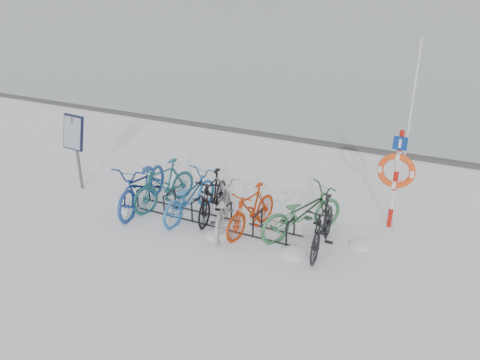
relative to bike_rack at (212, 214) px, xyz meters
name	(u,v)px	position (x,y,z in m)	size (l,w,h in m)	color
ground	(212,221)	(0.00, 0.00, -0.18)	(900.00, 900.00, 0.00)	white
quay_edge	(303,140)	(0.00, 5.90, -0.13)	(400.00, 0.25, 0.10)	#3F3F42
bike_rack	(212,214)	(0.00, 0.00, 0.00)	(4.00, 0.48, 0.46)	black
info_board	(74,137)	(-3.75, 0.03, 1.17)	(0.65, 0.30, 1.88)	#595B5E
lifebuoy_station	(397,171)	(3.48, 1.41, 1.11)	(0.74, 0.22, 3.85)	red
bike_0	(143,183)	(-1.75, -0.06, 0.40)	(0.77, 2.22, 1.17)	navy
bike_1	(164,183)	(-1.35, 0.21, 0.36)	(0.51, 1.81, 1.09)	#1A5660
bike_2	(189,194)	(-0.57, 0.04, 0.32)	(0.66, 1.90, 1.00)	#266BB2
bike_3	(213,194)	(-0.09, 0.23, 0.34)	(0.49, 1.73, 1.04)	black
bike_4	(222,207)	(0.34, -0.14, 0.30)	(0.64, 1.85, 0.97)	#A4A6AB
bike_5	(251,208)	(0.92, 0.03, 0.32)	(0.47, 1.67, 1.00)	#B12F07
bike_6	(302,211)	(1.90, 0.35, 0.34)	(0.69, 1.99, 1.04)	#336F45
bike_7	(323,224)	(2.44, -0.01, 0.35)	(0.49, 1.75, 1.05)	black
snow_drifts	(231,227)	(0.49, -0.03, -0.18)	(5.83, 1.71, 0.19)	white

